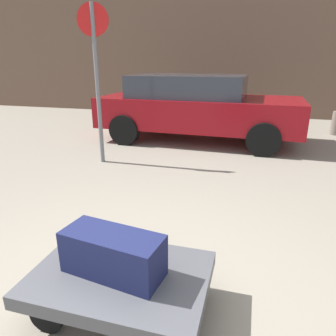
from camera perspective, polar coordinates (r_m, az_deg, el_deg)
ground_plane at (r=2.46m, az=-8.36°, el=-24.76°), size 60.00×60.00×0.00m
luggage_cart at (r=2.28m, az=-8.71°, el=-19.88°), size 1.19×0.82×0.34m
duffel_bag_navy_front_right at (r=2.16m, az=-10.14°, el=-15.30°), size 0.71×0.38×0.30m
parked_car at (r=6.96m, az=5.27°, el=11.30°), size 4.35×2.02×1.42m
bollard_kerb_near at (r=8.56m, az=28.65°, el=7.28°), size 0.22×0.22×0.56m
no_parking_sign at (r=5.39m, az=-13.11°, el=17.33°), size 0.49×0.12×2.56m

